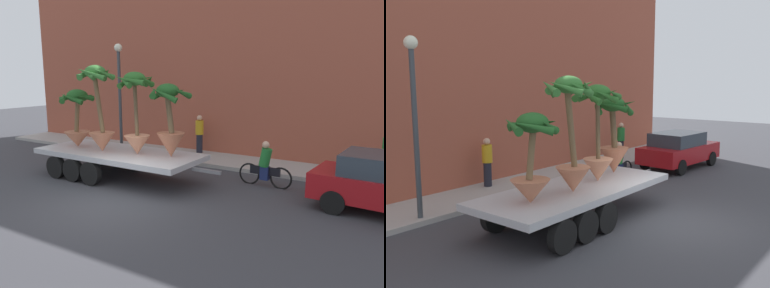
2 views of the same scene
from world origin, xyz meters
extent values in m
plane|color=#38383D|center=(0.00, 0.00, 0.00)|extent=(60.00, 60.00, 0.00)
cube|color=#A39E99|center=(0.00, 6.10, 0.07)|extent=(24.00, 2.20, 0.15)
cube|color=#9E4C38|center=(0.00, 7.80, 4.35)|extent=(24.00, 1.20, 8.70)
cube|color=#B7BABF|center=(-1.61, 2.05, 0.89)|extent=(6.08, 2.42, 0.18)
cylinder|color=black|center=(-3.56, 3.16, 0.40)|extent=(0.80, 0.22, 0.80)
cylinder|color=black|center=(-3.55, 0.93, 0.40)|extent=(0.80, 0.22, 0.80)
cylinder|color=black|center=(-2.71, 3.17, 0.40)|extent=(0.80, 0.22, 0.80)
cylinder|color=black|center=(-2.70, 0.93, 0.40)|extent=(0.80, 0.22, 0.80)
cylinder|color=black|center=(-1.86, 3.17, 0.40)|extent=(0.80, 0.22, 0.80)
cylinder|color=black|center=(-1.85, 0.93, 0.40)|extent=(0.80, 0.22, 0.80)
cube|color=slate|center=(1.93, 2.07, 0.74)|extent=(1.00, 0.10, 0.10)
cone|color=#C17251|center=(-2.11, 1.78, 1.31)|extent=(0.91, 0.91, 0.66)
cylinder|color=brown|center=(-2.20, 1.78, 2.69)|extent=(0.45, 0.16, 2.10)
ellipsoid|color=#387A33|center=(-2.29, 1.78, 3.74)|extent=(0.71, 0.71, 0.44)
cone|color=#387A33|center=(-1.85, 1.75, 3.67)|extent=(0.26, 0.90, 0.46)
cone|color=#387A33|center=(-2.08, 2.10, 3.65)|extent=(0.75, 0.58, 0.50)
cone|color=#387A33|center=(-2.39, 2.14, 3.68)|extent=(0.79, 0.41, 0.39)
cone|color=#387A33|center=(-2.73, 2.01, 3.68)|extent=(0.64, 0.99, 0.46)
cone|color=#387A33|center=(-2.65, 1.56, 3.67)|extent=(0.62, 0.85, 0.47)
cone|color=#387A33|center=(-2.31, 1.42, 3.66)|extent=(0.76, 0.25, 0.44)
cone|color=#387A33|center=(-2.07, 1.37, 3.67)|extent=(0.93, 0.61, 0.50)
cone|color=tan|center=(-0.71, 2.00, 1.30)|extent=(0.87, 0.87, 0.65)
cylinder|color=brown|center=(-0.73, 2.00, 2.56)|extent=(0.18, 0.13, 1.88)
ellipsoid|color=#2D6B28|center=(-0.75, 2.00, 3.50)|extent=(0.73, 0.73, 0.46)
cone|color=#2D6B28|center=(-0.33, 2.08, 3.44)|extent=(0.36, 0.89, 0.45)
cone|color=#2D6B28|center=(-0.44, 2.37, 3.45)|extent=(0.88, 0.77, 0.47)
cone|color=#2D6B28|center=(-0.95, 2.48, 3.46)|extent=(1.05, 0.60, 0.42)
cone|color=#2D6B28|center=(-1.12, 2.00, 3.41)|extent=(0.21, 0.76, 0.50)
cone|color=#2D6B28|center=(-0.89, 1.64, 3.43)|extent=(0.81, 0.47, 0.46)
cone|color=#2D6B28|center=(-0.59, 1.55, 3.46)|extent=(0.99, 0.51, 0.38)
cone|color=#C17251|center=(-3.51, 1.94, 1.26)|extent=(0.95, 0.95, 0.56)
cylinder|color=brown|center=(-3.46, 1.94, 2.21)|extent=(0.33, 0.16, 1.34)
ellipsoid|color=#235B23|center=(-3.40, 1.94, 2.87)|extent=(0.76, 0.76, 0.48)
cone|color=#235B23|center=(-3.01, 1.91, 2.84)|extent=(0.26, 0.82, 0.34)
cone|color=#235B23|center=(-3.25, 2.34, 2.83)|extent=(0.90, 0.50, 0.38)
cone|color=#235B23|center=(-3.85, 2.14, 2.83)|extent=(0.61, 1.00, 0.41)
cone|color=#235B23|center=(-3.76, 1.60, 2.83)|extent=(0.83, 0.86, 0.42)
cone|color=#235B23|center=(-3.26, 1.55, 2.80)|extent=(0.87, 0.48, 0.47)
cone|color=#B26647|center=(0.49, 2.26, 1.38)|extent=(0.92, 0.92, 0.80)
cylinder|color=brown|center=(0.44, 2.26, 2.45)|extent=(0.35, 0.18, 1.37)
ellipsoid|color=#235B23|center=(0.38, 2.26, 3.13)|extent=(0.74, 0.74, 0.46)
cone|color=#235B23|center=(0.90, 2.27, 3.08)|extent=(0.22, 1.04, 0.45)
cone|color=#235B23|center=(0.57, 2.59, 3.09)|extent=(0.78, 0.55, 0.35)
cone|color=#235B23|center=(0.07, 2.59, 3.06)|extent=(0.82, 0.78, 0.51)
cone|color=#235B23|center=(0.00, 2.01, 3.09)|extent=(0.67, 0.89, 0.40)
cone|color=#235B23|center=(0.52, 1.82, 3.04)|extent=(0.93, 0.47, 0.58)
torus|color=black|center=(3.71, 3.79, 0.34)|extent=(0.74, 0.08, 0.74)
torus|color=black|center=(2.61, 3.82, 0.34)|extent=(0.74, 0.08, 0.74)
cube|color=black|center=(3.16, 3.81, 0.52)|extent=(1.04, 0.09, 0.28)
cylinder|color=#1E702D|center=(3.16, 3.81, 0.97)|extent=(0.45, 0.35, 0.65)
sphere|color=tan|center=(3.16, 3.81, 1.39)|extent=(0.24, 0.24, 0.24)
cube|color=navy|center=(3.16, 3.81, 0.44)|extent=(0.29, 0.25, 0.44)
cube|color=maroon|center=(7.00, 3.11, 0.67)|extent=(4.32, 2.15, 0.70)
cube|color=#2D3842|center=(6.79, 3.12, 1.30)|extent=(2.43, 1.82, 0.56)
cylinder|color=black|center=(8.43, 3.86, 0.32)|extent=(0.65, 0.25, 0.64)
cylinder|color=black|center=(8.29, 2.14, 0.32)|extent=(0.65, 0.25, 0.64)
cylinder|color=black|center=(5.71, 4.07, 0.32)|extent=(0.65, 0.25, 0.64)
cylinder|color=black|center=(5.57, 2.35, 0.32)|extent=(0.65, 0.25, 0.64)
cylinder|color=black|center=(-0.93, 6.61, 0.57)|extent=(0.28, 0.28, 0.85)
cylinder|color=gold|center=(-0.93, 6.61, 1.31)|extent=(0.36, 0.36, 0.62)
sphere|color=tan|center=(-0.93, 6.61, 1.74)|extent=(0.24, 0.24, 0.24)
cylinder|color=black|center=(6.58, 5.91, 0.57)|extent=(0.28, 0.28, 0.85)
cylinder|color=#1E702D|center=(6.58, 5.91, 1.31)|extent=(0.36, 0.36, 0.62)
sphere|color=tan|center=(6.58, 5.91, 1.74)|extent=(0.24, 0.24, 0.24)
cylinder|color=#383D42|center=(-4.36, 5.30, 2.40)|extent=(0.14, 0.14, 4.50)
sphere|color=#EAEACC|center=(-4.36, 5.30, 4.80)|extent=(0.36, 0.36, 0.36)
camera|label=1|loc=(7.17, -7.57, 3.67)|focal=34.68mm
camera|label=2|loc=(-10.48, -5.02, 3.84)|focal=40.11mm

